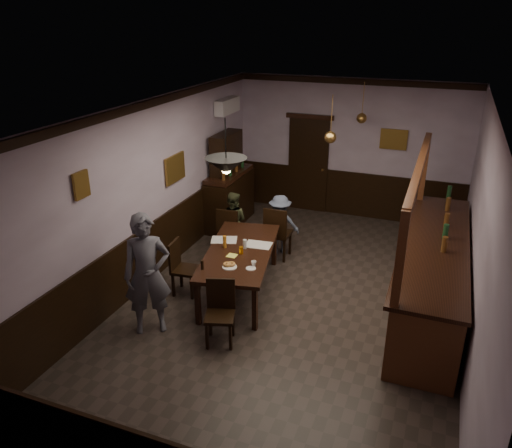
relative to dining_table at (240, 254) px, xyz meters
The scene contains 31 objects.
room 1.21m from the dining_table, ahead, with size 5.01×8.01×3.01m.
dining_table is the anchor object (origin of this frame).
chair_far_left 1.36m from the dining_table, 121.29° to the left, with size 0.45×0.45×0.95m.
chair_far_right 1.35m from the dining_table, 82.64° to the left, with size 0.44×0.44×1.01m.
chair_near 1.34m from the dining_table, 78.87° to the right, with size 0.50×0.50×0.91m.
chair_side 0.96m from the dining_table, 156.74° to the right, with size 0.43×0.43×0.91m.
person_standing 1.65m from the dining_table, 118.53° to the right, with size 0.65×0.43×1.78m, color #565562.
person_seated_left 1.62m from the dining_table, 117.69° to the left, with size 0.56×0.44×1.15m, color #42482B.
person_seated_right 1.62m from the dining_table, 85.31° to the left, with size 0.74×0.42×1.14m, color slate.
newspaper_left 0.47m from the dining_table, 147.04° to the left, with size 0.42×0.30×0.01m, color silver.
newspaper_right 0.36m from the dining_table, 52.93° to the left, with size 0.42×0.30×0.01m, color silver.
napkin 0.24m from the dining_table, 98.77° to the right, with size 0.15×0.15×0.00m, color #F6FA5C.
saucer 0.66m from the dining_table, 52.56° to the right, with size 0.15×0.15×0.01m, color white.
coffee_cup 0.61m from the dining_table, 46.81° to the right, with size 0.08×0.08×0.07m, color white.
pastry_plate 0.60m from the dining_table, 81.62° to the right, with size 0.22×0.22×0.01m, color white.
pastry_ring_a 0.59m from the dining_table, 85.82° to the right, with size 0.13×0.13×0.04m, color #C68C47.
pastry_ring_b 0.56m from the dining_table, 80.44° to the right, with size 0.13×0.13×0.04m, color #C68C47.
soda_can 0.18m from the dining_table, 57.54° to the right, with size 0.07×0.07×0.12m, color orange.
beer_glass 0.31m from the dining_table, behind, with size 0.06×0.06×0.20m, color #BF721E.
water_glass 0.17m from the dining_table, 57.69° to the left, with size 0.06×0.06×0.15m, color silver.
pepper_mill 0.84m from the dining_table, 108.59° to the right, with size 0.04×0.04×0.14m, color black.
sideboard 2.85m from the dining_table, 117.43° to the left, with size 0.53×1.50×1.98m.
bar_counter 2.96m from the dining_table, 12.35° to the left, with size 0.95×4.09×2.29m.
door_back 3.98m from the dining_table, 90.00° to the left, with size 0.90×0.06×2.10m, color black.
ac_unit 3.71m from the dining_table, 116.97° to the left, with size 0.20×0.85×0.30m.
picture_left_small 2.67m from the dining_table, 134.42° to the right, with size 0.04×0.28×0.36m.
picture_left_large 2.03m from the dining_table, 152.61° to the left, with size 0.04×0.62×0.48m.
picture_back 4.50m from the dining_table, 65.60° to the left, with size 0.55×0.04×0.42m.
pendant_iron 1.86m from the dining_table, 78.50° to the right, with size 0.56×0.56×0.74m.
pendant_brass_mid 2.47m from the dining_table, 57.71° to the left, with size 0.20×0.20×0.81m.
pendant_brass_far 3.94m from the dining_table, 70.50° to the left, with size 0.20×0.20×0.81m.
Camera 1 is at (1.91, -6.55, 4.24)m, focal length 35.00 mm.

